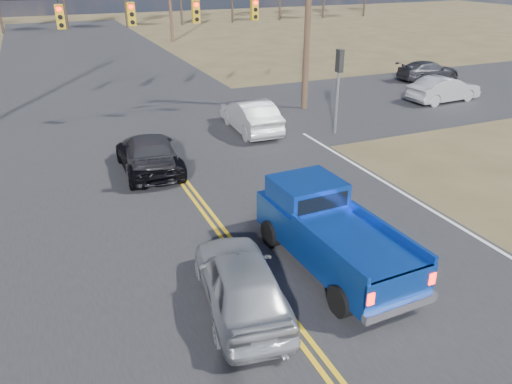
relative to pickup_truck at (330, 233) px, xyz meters
name	(u,v)px	position (x,y,z in m)	size (l,w,h in m)	color
road_main	(190,190)	(-2.04, 6.09, -0.97)	(14.00, 120.00, 0.02)	#28282B
road_cross	(143,128)	(-2.04, 14.09, -0.97)	(120.00, 12.00, 0.02)	#28282B
signal_gantry	(144,20)	(-1.54, 13.88, 4.09)	(19.60, 4.83, 10.00)	#473323
utility_poles	(136,18)	(-2.04, 13.09, 4.26)	(19.60, 58.32, 10.00)	#473323
pickup_truck	(330,233)	(0.00, 0.00, 0.00)	(2.30, 5.40, 2.00)	black
silver_suv	(241,281)	(-2.84, -0.77, -0.24)	(1.73, 4.29, 1.46)	#A6A9AE
black_suv	(148,156)	(-2.94, 8.47, -0.35)	(2.05, 4.45, 1.24)	black
white_car_queue	(250,115)	(2.66, 11.59, -0.20)	(1.63, 4.68, 1.54)	silver
dgrey_car_queue	(150,152)	(-2.84, 8.70, -0.27)	(1.96, 4.82, 1.40)	#36353A
cross_car_east_near	(444,89)	(15.07, 12.19, -0.24)	(4.45, 1.55, 1.46)	#A8ACB0
cross_car_east_far	(428,71)	(18.25, 17.13, -0.32)	(4.47, 1.82, 1.30)	#2E2E33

